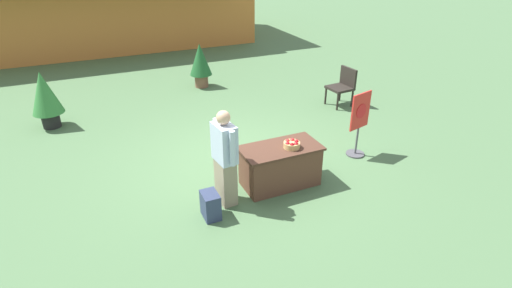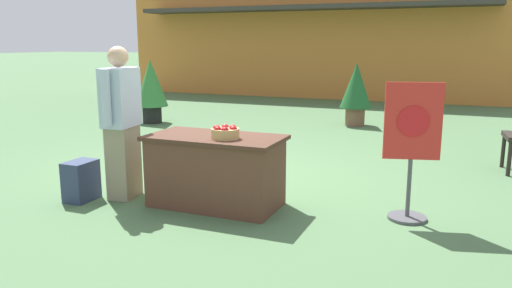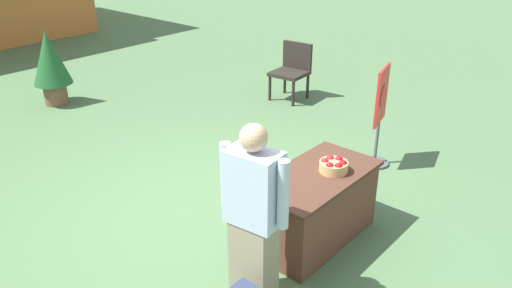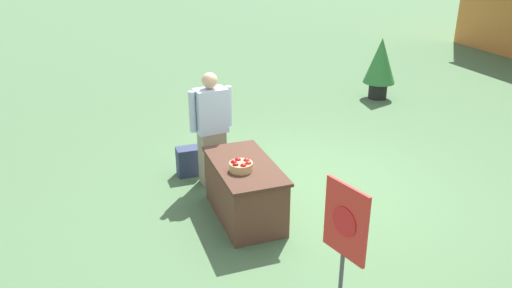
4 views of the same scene
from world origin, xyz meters
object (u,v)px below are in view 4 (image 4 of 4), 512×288
(person_visitor, at_px, (211,129))
(backpack, at_px, (189,161))
(display_table, at_px, (245,190))
(apple_basket, at_px, (241,166))
(potted_plant_near_left, at_px, (380,64))
(poster_board, at_px, (344,246))

(person_visitor, distance_m, backpack, 0.74)
(display_table, xyz_separation_m, apple_basket, (0.16, -0.09, 0.42))
(display_table, distance_m, potted_plant_near_left, 5.56)
(apple_basket, bearing_deg, potted_plant_near_left, 131.22)
(backpack, bearing_deg, poster_board, 12.46)
(poster_board, height_order, potted_plant_near_left, potted_plant_near_left)
(potted_plant_near_left, bearing_deg, poster_board, -35.46)
(poster_board, xyz_separation_m, potted_plant_near_left, (-5.46, 3.89, 0.07))
(display_table, relative_size, poster_board, 1.05)
(person_visitor, height_order, poster_board, person_visitor)
(poster_board, distance_m, potted_plant_near_left, 6.71)
(potted_plant_near_left, bearing_deg, apple_basket, -48.78)
(person_visitor, xyz_separation_m, backpack, (-0.35, -0.27, -0.60))
(person_visitor, height_order, backpack, person_visitor)
(display_table, relative_size, person_visitor, 0.85)
(person_visitor, xyz_separation_m, potted_plant_near_left, (-2.59, 4.34, -0.06))
(person_visitor, height_order, potted_plant_near_left, person_visitor)
(apple_basket, relative_size, poster_board, 0.21)
(display_table, height_order, poster_board, poster_board)
(apple_basket, distance_m, potted_plant_near_left, 5.73)
(poster_board, bearing_deg, display_table, -94.92)
(apple_basket, bearing_deg, poster_board, 13.84)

